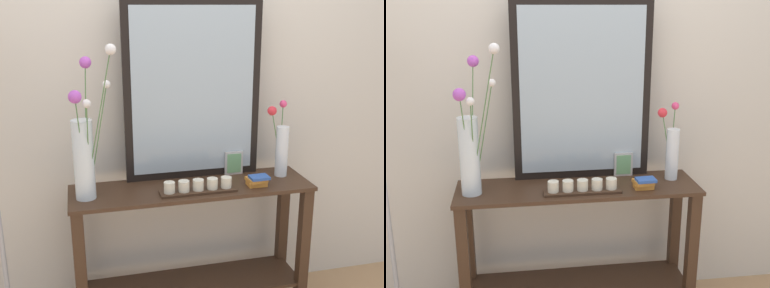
% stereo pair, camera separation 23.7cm
% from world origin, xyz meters
% --- Properties ---
extents(wall_back, '(6.40, 0.08, 2.70)m').
position_xyz_m(wall_back, '(0.00, 0.30, 1.35)').
color(wall_back, beige).
rests_on(wall_back, ground).
extents(console_table, '(1.26, 0.35, 0.80)m').
position_xyz_m(console_table, '(0.00, 0.00, 0.48)').
color(console_table, '#382316').
rests_on(console_table, ground).
extents(mirror_leaning, '(0.73, 0.03, 0.95)m').
position_xyz_m(mirror_leaning, '(0.04, 0.14, 1.27)').
color(mirror_leaning, black).
rests_on(mirror_leaning, console_table).
extents(tall_vase_left, '(0.22, 0.22, 0.75)m').
position_xyz_m(tall_vase_left, '(-0.53, -0.03, 1.05)').
color(tall_vase_left, silver).
rests_on(tall_vase_left, console_table).
extents(vase_right, '(0.13, 0.13, 0.41)m').
position_xyz_m(vase_right, '(0.51, 0.05, 0.97)').
color(vase_right, silver).
rests_on(vase_right, console_table).
extents(candle_tray, '(0.39, 0.09, 0.07)m').
position_xyz_m(candle_tray, '(0.01, -0.09, 0.82)').
color(candle_tray, '#382316').
rests_on(candle_tray, console_table).
extents(picture_frame_small, '(0.10, 0.01, 0.13)m').
position_xyz_m(picture_frame_small, '(0.27, 0.12, 0.86)').
color(picture_frame_small, '#B7B2AD').
rests_on(picture_frame_small, console_table).
extents(book_stack, '(0.11, 0.10, 0.06)m').
position_xyz_m(book_stack, '(0.33, -0.07, 0.82)').
color(book_stack, orange).
rests_on(book_stack, console_table).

